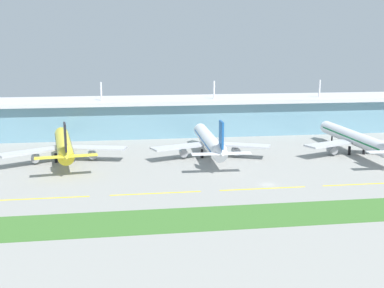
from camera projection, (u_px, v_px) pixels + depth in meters
The scene contains 10 objects.
ground_plane at pixel (268, 184), 157.80m from camera, with size 600.00×600.00×0.00m, color gray.
terminal_building at pixel (212, 115), 250.95m from camera, with size 288.00×34.00×27.30m.
airliner_near_middle at pixel (64, 145), 188.38m from camera, with size 48.31×59.16×18.90m.
airliner_center at pixel (209, 141), 195.78m from camera, with size 48.77×63.71×18.90m.
airliner_far_middle at pixel (356, 139), 201.37m from camera, with size 48.80×67.93×18.90m.
taxiway_stripe_west at pixel (42, 198), 143.17m from camera, with size 28.00×0.70×0.04m, color yellow.
taxiway_stripe_mid_west at pixel (156, 193), 148.13m from camera, with size 28.00×0.70×0.04m, color yellow.
taxiway_stripe_centre at pixel (263, 189), 153.08m from camera, with size 28.00×0.70×0.04m, color yellow.
taxiway_stripe_mid_east at pixel (363, 184), 158.03m from camera, with size 28.00×0.70×0.04m, color yellow.
grass_verge at pixel (299, 213), 130.33m from camera, with size 300.00×18.00×0.10m, color #3D702D.
Camera 1 is at (-47.16, -146.64, 44.34)m, focal length 45.17 mm.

